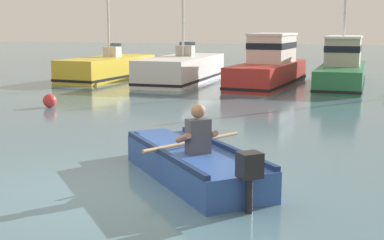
# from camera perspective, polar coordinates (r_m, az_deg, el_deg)

# --- Properties ---
(ground_plane) EXTENTS (120.00, 120.00, 0.00)m
(ground_plane) POSITION_cam_1_polar(r_m,az_deg,el_deg) (7.68, -10.05, -7.72)
(ground_plane) COLOR slate
(rowboat_with_person) EXTENTS (2.87, 3.23, 1.19)m
(rowboat_with_person) POSITION_cam_1_polar(r_m,az_deg,el_deg) (8.26, 0.00, -4.49)
(rowboat_with_person) COLOR #2D519E
(rowboat_with_person) RESTS_ON ground
(moored_boat_yellow) EXTENTS (2.60, 5.67, 4.76)m
(moored_boat_yellow) POSITION_cam_1_polar(r_m,az_deg,el_deg) (23.61, -8.92, 5.43)
(moored_boat_yellow) COLOR gold
(moored_boat_yellow) RESTS_ON ground
(moored_boat_white) EXTENTS (2.33, 6.16, 4.72)m
(moored_boat_white) POSITION_cam_1_polar(r_m,az_deg,el_deg) (22.08, -1.08, 5.35)
(moored_boat_white) COLOR white
(moored_boat_white) RESTS_ON ground
(moored_boat_red) EXTENTS (2.63, 6.05, 2.01)m
(moored_boat_red) POSITION_cam_1_polar(r_m,az_deg,el_deg) (21.16, 8.21, 5.68)
(moored_boat_red) COLOR #B72D28
(moored_boat_red) RESTS_ON ground
(moored_boat_green) EXTENTS (2.04, 6.34, 4.33)m
(moored_boat_green) POSITION_cam_1_polar(r_m,az_deg,el_deg) (21.53, 15.67, 5.39)
(moored_boat_green) COLOR #287042
(moored_boat_green) RESTS_ON ground
(mooring_buoy) EXTENTS (0.39, 0.39, 0.39)m
(mooring_buoy) POSITION_cam_1_polar(r_m,az_deg,el_deg) (15.84, -14.87, 2.00)
(mooring_buoy) COLOR red
(mooring_buoy) RESTS_ON ground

